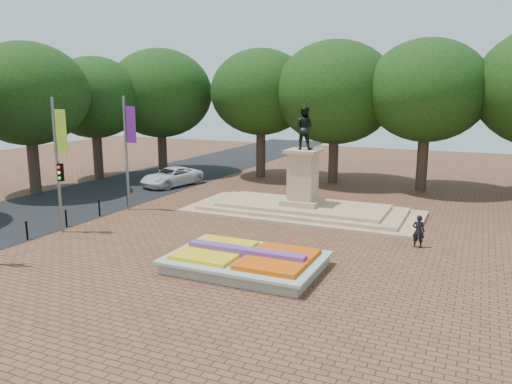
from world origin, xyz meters
TOP-DOWN VIEW (x-y plane):
  - ground at (0.00, 0.00)m, footprint 90.00×90.00m
  - asphalt_street at (-15.00, 5.00)m, footprint 9.00×90.00m
  - flower_bed at (1.03, -2.00)m, footprint 6.30×4.30m
  - monument at (0.00, 8.00)m, footprint 14.00×6.00m
  - tree_row_back at (2.33, 18.00)m, footprint 44.80×8.80m
  - tree_row_street at (-19.50, 4.67)m, footprint 8.40×25.40m
  - banner_poles at (-10.08, -1.31)m, footprint 0.88×11.17m
  - bollard_row at (-10.70, -1.50)m, footprint 0.12×13.12m
  - van at (-12.20, 12.24)m, footprint 3.53×5.57m
  - pedestrian at (7.18, 4.03)m, footprint 0.59×0.40m

SIDE VIEW (x-z plane):
  - ground at x=0.00m, z-range 0.00..0.00m
  - asphalt_street at x=-15.00m, z-range 0.00..0.02m
  - flower_bed at x=1.03m, z-range -0.08..0.83m
  - bollard_row at x=-10.70m, z-range 0.04..1.02m
  - van at x=-12.20m, z-range 0.00..1.43m
  - pedestrian at x=7.18m, z-range 0.00..1.58m
  - monument at x=0.00m, z-range -2.32..4.09m
  - banner_poles at x=-10.08m, z-range 0.38..7.38m
  - tree_row_street at x=-19.50m, z-range 1.40..11.38m
  - tree_row_back at x=2.33m, z-range 1.46..11.89m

